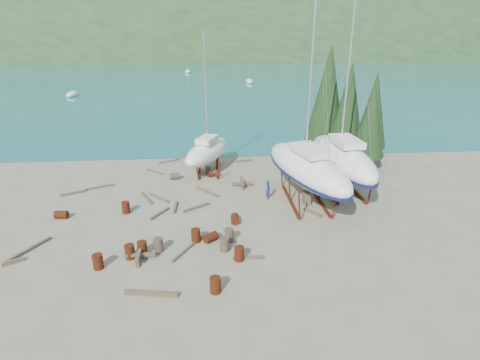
{
  "coord_description": "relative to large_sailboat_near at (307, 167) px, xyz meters",
  "views": [
    {
      "loc": [
        -0.88,
        -23.34,
        12.37
      ],
      "look_at": [
        1.24,
        3.0,
        2.03
      ],
      "focal_mm": 28.0,
      "sensor_mm": 36.0,
      "label": 1
    }
  ],
  "objects": [
    {
      "name": "timber_10",
      "position": [
        -7.71,
        2.32,
        -2.78
      ],
      "size": [
        1.9,
        2.19,
        0.16
      ],
      "primitive_type": "cube",
      "rotation": [
        0.0,
        0.0,
        0.71
      ],
      "color": "brown",
      "rests_on": "ground"
    },
    {
      "name": "drum_0",
      "position": [
        -11.55,
        -6.81,
        -2.42
      ],
      "size": [
        0.58,
        0.58,
        0.88
      ],
      "primitive_type": "cylinder",
      "color": "#5A1D0F",
      "rests_on": "ground"
    },
    {
      "name": "timber_8",
      "position": [
        -8.53,
        -0.68,
        -2.76
      ],
      "size": [
        1.99,
        1.44,
        0.19
      ],
      "primitive_type": "cube",
      "rotation": [
        0.0,
        0.0,
        2.17
      ],
      "color": "brown",
      "rests_on": "ground"
    },
    {
      "name": "drum_6",
      "position": [
        -5.75,
        -3.17,
        -2.57
      ],
      "size": [
        0.6,
        0.89,
        0.58
      ],
      "primitive_type": "cylinder",
      "rotation": [
        1.57,
        0.0,
        -0.02
      ],
      "color": "#5A1D0F",
      "rests_on": "ground"
    },
    {
      "name": "drum_10",
      "position": [
        -12.22,
        -7.13,
        -2.42
      ],
      "size": [
        0.58,
        0.58,
        0.88
      ],
      "primitive_type": "cylinder",
      "color": "#5A1D0F",
      "rests_on": "ground"
    },
    {
      "name": "timber_17",
      "position": [
        -16.9,
        4.1,
        -2.78
      ],
      "size": [
        2.23,
        1.11,
        0.16
      ],
      "primitive_type": "cube",
      "rotation": [
        0.0,
        0.0,
        1.99
      ],
      "color": "brown",
      "rests_on": "ground"
    },
    {
      "name": "drum_11",
      "position": [
        -7.03,
        6.24,
        -2.57
      ],
      "size": [
        0.66,
        0.93,
        0.58
      ],
      "primitive_type": "cylinder",
      "rotation": [
        1.57,
        0.0,
        3.05
      ],
      "color": "#2D2823",
      "rests_on": "ground"
    },
    {
      "name": "timber_11",
      "position": [
        -11.6,
        1.44,
        -2.78
      ],
      "size": [
        1.88,
        1.96,
        0.15
      ],
      "primitive_type": "cube",
      "rotation": [
        0.0,
        0.0,
        0.76
      ],
      "color": "brown",
      "rests_on": "ground"
    },
    {
      "name": "timber_9",
      "position": [
        -11.63,
        10.74,
        -2.78
      ],
      "size": [
        2.09,
        1.22,
        0.15
      ],
      "primitive_type": "cube",
      "rotation": [
        0.0,
        0.0,
        2.07
      ],
      "color": "brown",
      "rests_on": "ground"
    },
    {
      "name": "ground",
      "position": [
        -6.39,
        -3.17,
        -2.86
      ],
      "size": [
        600.0,
        600.0,
        0.0
      ],
      "primitive_type": "plane",
      "color": "#645D4F",
      "rests_on": "ground"
    },
    {
      "name": "large_sailboat_near",
      "position": [
        0.0,
        0.0,
        0.0
      ],
      "size": [
        5.99,
        11.73,
        17.74
      ],
      "rotation": [
        0.0,
        0.0,
        0.25
      ],
      "color": "silver",
      "rests_on": "ground"
    },
    {
      "name": "drum_2",
      "position": [
        -18.13,
        -1.51,
        -2.57
      ],
      "size": [
        0.91,
        0.63,
        0.58
      ],
      "primitive_type": "cylinder",
      "rotation": [
        1.57,
        0.0,
        1.51
      ],
      "color": "#5A1D0F",
      "rests_on": "ground"
    },
    {
      "name": "small_sailboat_shore",
      "position": [
        -7.62,
        7.49,
        -0.79
      ],
      "size": [
        5.49,
        8.17,
        12.56
      ],
      "rotation": [
        0.0,
        0.0,
        -0.43
      ],
      "color": "silver",
      "rests_on": "ground"
    },
    {
      "name": "cypress_near_right",
      "position": [
        6.11,
        8.83,
        2.93
      ],
      "size": [
        3.6,
        3.6,
        10.0
      ],
      "color": "black",
      "rests_on": "ground"
    },
    {
      "name": "cypress_far_right",
      "position": [
        9.11,
        9.83,
        2.35
      ],
      "size": [
        3.24,
        3.24,
        9.0
      ],
      "color": "black",
      "rests_on": "ground"
    },
    {
      "name": "timber_13",
      "position": [
        -18.89,
        -7.14,
        -2.75
      ],
      "size": [
        1.08,
        0.78,
        0.22
      ],
      "primitive_type": "cube",
      "rotation": [
        0.0,
        0.0,
        2.12
      ],
      "color": "brown",
      "rests_on": "ground"
    },
    {
      "name": "drum_17",
      "position": [
        -6.28,
        -5.66,
        -2.42
      ],
      "size": [
        0.58,
        0.58,
        0.88
      ],
      "primitive_type": "cylinder",
      "color": "#2D2823",
      "rests_on": "ground"
    },
    {
      "name": "drum_7",
      "position": [
        -5.82,
        -7.85,
        -2.42
      ],
      "size": [
        0.58,
        0.58,
        0.88
      ],
      "primitive_type": "cylinder",
      "color": "#5A1D0F",
      "rests_on": "ground"
    },
    {
      "name": "far_house_center",
      "position": [
        -26.39,
        186.83,
        0.07
      ],
      "size": [
        6.6,
        5.6,
        5.6
      ],
      "color": "beige",
      "rests_on": "ground"
    },
    {
      "name": "bay_water",
      "position": [
        -6.39,
        311.83,
        -2.85
      ],
      "size": [
        700.0,
        700.0,
        0.0
      ],
      "primitive_type": "plane",
      "color": "#18647B",
      "rests_on": "ground"
    },
    {
      "name": "far_house_left",
      "position": [
        -66.39,
        186.83,
        0.07
      ],
      "size": [
        6.6,
        5.6,
        5.6
      ],
      "color": "beige",
      "rests_on": "ground"
    },
    {
      "name": "drum_14",
      "position": [
        -8.4,
        -5.54,
        -2.42
      ],
      "size": [
        0.58,
        0.58,
        0.88
      ],
      "primitive_type": "cylinder",
      "color": "#5A1D0F",
      "rests_on": "ground"
    },
    {
      "name": "far_house_right",
      "position": [
        23.61,
        186.83,
        0.07
      ],
      "size": [
        6.6,
        5.6,
        5.6
      ],
      "color": "beige",
      "rests_on": "ground"
    },
    {
      "name": "cypress_back_left",
      "position": [
        4.61,
        10.83,
        3.8
      ],
      "size": [
        4.14,
        4.14,
        11.5
      ],
      "color": "black",
      "rests_on": "ground"
    },
    {
      "name": "drum_9",
      "position": [
        -10.64,
        5.7,
        -2.57
      ],
      "size": [
        0.92,
        0.65,
        0.58
      ],
      "primitive_type": "cylinder",
      "rotation": [
        1.57,
        0.0,
        1.65
      ],
      "color": "#2D2823",
      "rests_on": "ground"
    },
    {
      "name": "timber_6",
      "position": [
        -3.86,
        10.15,
        -2.76
      ],
      "size": [
        1.73,
        0.69,
        0.19
      ],
      "primitive_type": "cube",
      "rotation": [
        0.0,
        0.0,
        1.87
      ],
      "color": "brown",
      "rests_on": "ground"
    },
    {
      "name": "timber_15",
      "position": [
        -12.56,
        1.47,
        -2.78
      ],
      "size": [
        1.33,
        2.46,
        0.15
      ],
      "primitive_type": "cube",
      "rotation": [
        0.0,
        0.0,
        0.46
      ],
      "color": "brown",
      "rests_on": "ground"
    },
    {
      "name": "drum_8",
      "position": [
        -13.67,
        -1.0,
        -2.42
      ],
      "size": [
        0.58,
        0.58,
        0.88
      ],
      "primitive_type": "cylinder",
      "color": "#5A1D0F",
      "rests_on": "ground"
    },
    {
      "name": "timber_3",
      "position": [
        -8.89,
        -6.48,
        -2.78
      ],
      "size": [
        1.77,
        2.79,
        0.15
      ],
      "primitive_type": "cube",
      "rotation": [
        0.0,
        0.0,
        2.6
      ],
      "color": "brown",
      "rests_on": "ground"
    },
    {
      "name": "drum_13",
      "position": [
        -13.81,
        -8.04,
        -2.42
      ],
      "size": [
        0.58,
        0.58,
        0.88
      ],
      "primitive_type": "cylinder",
      "color": "#5A1D0F",
      "rests_on": "ground"
    },
    {
      "name": "timber_12",
      "position": [
        -11.16,
        -1.47,
        -2.77
      ],
      "size": [
        1.26,
        1.89,
        0.17
      ],
      "primitive_type": "cube",
      "rotation": [
        0.0,
        0.0,
        2.59
      ],
      "color": "brown",
      "rests_on": "ground"
    },
    {
      "name": "moored_boat_far",
      "position": [
        -14.39,
        106.83,
        -2.47
      ],
      "size": [
        2.0,
        5.0,
        6.05
      ],
      "color": "silver",
      "rests_on": "ground"
    },
    {
      "name": "timber_1",
      "position": [
        0.03,
        -2.26,
        -2.76
      ],
      "size": [
        1.16,
        1.47,
        0.19
      ],
      "primitive_type": "cube",
      "rotation": [
        0.0,
        0.0,
        0.64
      ],
      "color": "brown",
      "rests_on": "ground"
    },
    {
      "name": "drum_3",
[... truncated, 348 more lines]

